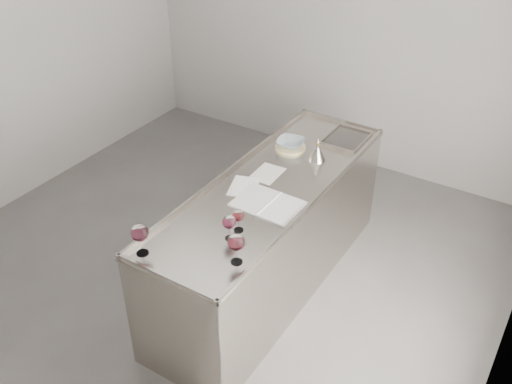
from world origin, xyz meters
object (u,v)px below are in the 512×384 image
Objects in this scene: wine_glass_right at (236,243)px; wine_funnel at (317,154)px; wine_glass_left at (140,233)px; notebook at (269,204)px; wine_glass_middle at (229,222)px; wine_glass_small at (238,216)px; ceramic_bowl at (290,143)px; counter at (270,236)px.

wine_glass_right reaches higher than wine_funnel.
notebook is (0.39, 0.86, -0.15)m from wine_glass_left.
wine_glass_middle is 0.85× the size of wine_glass_right.
wine_glass_small reaches higher than ceramic_bowl.
wine_glass_middle is 0.37× the size of notebook.
wine_glass_right is at bearing -58.67° from wine_glass_small.
counter is 13.69× the size of wine_glass_middle.
ceramic_bowl is at bearing 106.44° from wine_glass_right.
notebook is 2.50× the size of wine_funnel.
wine_funnel is (-0.00, 0.72, 0.05)m from notebook.
counter is 0.77m from ceramic_bowl.
wine_glass_small is at bearing 121.33° from wine_glass_right.
wine_funnel is at bearing 76.77° from counter.
wine_glass_left is 1.04× the size of wine_glass_right.
wine_glass_small is (-0.16, 0.27, -0.03)m from wine_glass_right.
wine_glass_left is 0.45× the size of notebook.
ceramic_bowl reaches higher than notebook.
notebook is at bearing -70.90° from ceramic_bowl.
wine_glass_small is (0.10, -0.57, 0.58)m from counter.
wine_glass_middle is (0.10, -0.67, 0.59)m from counter.
wine_glass_middle is 1.17m from wine_funnel.
wine_glass_small is 0.83× the size of wine_funnel.
counter is 0.90m from wine_glass_middle.
wine_glass_left reaches higher than counter.
wine_funnel reaches higher than notebook.
wine_glass_small is 0.73× the size of ceramic_bowl.
counter reaches higher than notebook.
ceramic_bowl is (-0.15, 0.55, 0.51)m from counter.
wine_glass_small is at bearing 53.68° from wine_glass_left.
wine_glass_right is at bearing -75.72° from notebook.
wine_glass_small is 1.16m from ceramic_bowl.
wine_glass_middle is 0.81× the size of ceramic_bowl.
counter is 11.67× the size of wine_glass_right.
wine_glass_left is at bearing -103.95° from wine_funnel.
wine_funnel reaches higher than wine_glass_small.
wine_glass_small is at bearing -91.04° from wine_funnel.
wine_glass_right is 1.08× the size of wine_funnel.
counter is at bearing 99.63° from wine_glass_small.
wine_glass_middle is at bearing -91.04° from wine_funnel.
wine_funnel is at bearing 96.12° from wine_glass_right.
wine_glass_middle is 0.10m from wine_glass_small.
ceramic_bowl is (0.12, 1.63, -0.11)m from wine_glass_left.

